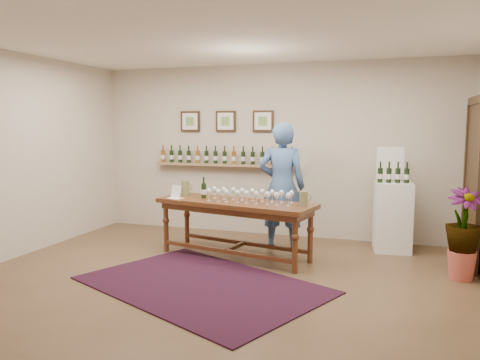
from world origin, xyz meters
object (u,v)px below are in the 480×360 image
(display_pedestal, at_px, (392,217))
(potted_plant, at_px, (463,234))
(tasting_table, at_px, (235,209))
(person, at_px, (282,186))

(display_pedestal, height_order, potted_plant, display_pedestal)
(tasting_table, height_order, potted_plant, potted_plant)
(tasting_table, relative_size, person, 1.24)
(potted_plant, xyz_separation_m, person, (-2.33, 0.69, 0.38))
(tasting_table, relative_size, display_pedestal, 2.30)
(display_pedestal, relative_size, potted_plant, 1.07)
(tasting_table, distance_m, person, 0.85)
(tasting_table, height_order, person, person)
(display_pedestal, relative_size, person, 0.54)
(tasting_table, distance_m, display_pedestal, 2.30)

